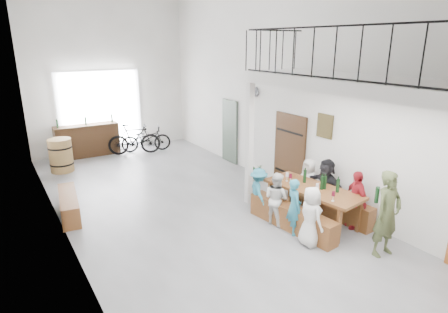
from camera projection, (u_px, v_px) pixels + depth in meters
floor at (192, 208)px, 8.80m from camera, size 12.00×12.00×0.00m
room_walls at (188, 51)px, 7.75m from camera, size 12.00×12.00×12.00m
gateway_portal at (101, 112)px, 12.97m from camera, size 2.80×0.08×2.80m
right_wall_decor at (340, 137)px, 8.17m from camera, size 0.07×8.28×5.07m
balcony at (375, 89)px, 6.42m from camera, size 1.52×5.62×4.00m
tasting_table at (313, 191)px, 7.91m from camera, size 1.12×2.18×0.79m
bench_inner at (291, 218)px, 7.74m from camera, size 0.56×2.14×0.49m
bench_wall at (328, 203)px, 8.41m from camera, size 0.40×2.24×0.51m
tableware at (316, 182)px, 7.80m from camera, size 0.52×1.36×0.35m
side_bench at (69, 205)px, 8.38m from camera, size 0.59×1.72×0.47m
oak_barrel at (61, 155)px, 11.13m from camera, size 0.68×0.68×1.00m
serving_counter at (87, 140)px, 12.67m from camera, size 2.06×0.61×1.08m
counter_bottles at (86, 121)px, 12.44m from camera, size 1.81×0.11×0.28m
guest_left_a at (311, 216)px, 7.04m from camera, size 0.45×0.62×1.18m
guest_left_b at (294, 207)px, 7.47m from camera, size 0.41×0.49×1.17m
guest_left_c at (276, 198)px, 7.89m from camera, size 0.51×0.62×1.15m
guest_left_d at (259, 191)px, 8.35m from camera, size 0.62×0.79×1.07m
guest_right_a at (356, 200)px, 7.71m from camera, size 0.55×0.79×1.24m
guest_right_b at (325, 186)px, 8.39m from camera, size 0.43×1.19×1.27m
guest_right_c at (308, 182)px, 8.83m from camera, size 0.39×0.57×1.13m
host_standing at (387, 214)px, 6.66m from camera, size 0.60×0.41×1.60m
potted_plant at (255, 171)px, 10.64m from camera, size 0.39×0.34×0.42m
bicycle_near at (146, 139)px, 13.23m from camera, size 1.81×1.05×0.90m
bicycle_far at (134, 139)px, 12.86m from camera, size 1.83×1.05×1.06m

